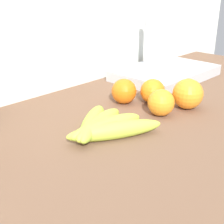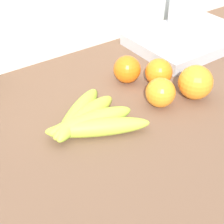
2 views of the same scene
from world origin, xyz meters
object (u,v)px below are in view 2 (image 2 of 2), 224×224
orange_right (196,82)px  banana_bunch (88,120)px  orange_center (161,93)px  orange_front (127,69)px  orange_back_left (159,72)px  sink_basin (188,37)px

orange_right → banana_bunch: bearing=169.6°
orange_center → orange_front: 0.13m
banana_bunch → orange_back_left: 0.24m
orange_right → orange_back_left: bearing=109.0°
orange_center → orange_back_left: (0.06, 0.07, -0.00)m
orange_center → sink_basin: size_ratio=0.19×
orange_front → sink_basin: size_ratio=0.20×
orange_front → orange_right: 0.18m
banana_bunch → sink_basin: 0.51m
orange_back_left → orange_right: bearing=-71.0°
banana_bunch → orange_center: (0.18, -0.03, 0.01)m
orange_center → orange_right: bearing=-12.5°
orange_right → sink_basin: size_ratio=0.23×
orange_center → orange_front: same height
orange_center → orange_front: bearing=89.9°
orange_back_left → orange_right: orange_right is taller
orange_center → sink_basin: sink_basin is taller
banana_bunch → orange_front: bearing=29.1°
orange_front → orange_center: bearing=-90.1°
sink_basin → orange_right: bearing=-133.3°
orange_right → orange_center: bearing=167.5°
orange_right → sink_basin: (0.21, 0.22, -0.02)m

